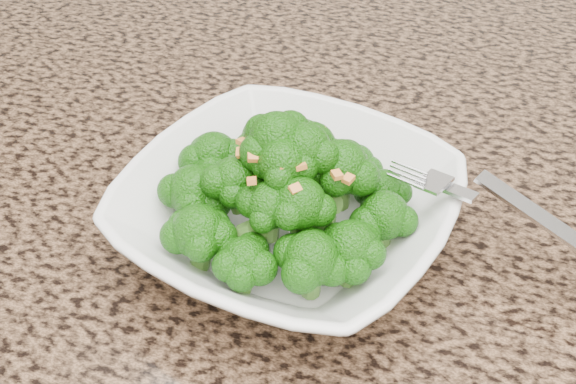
% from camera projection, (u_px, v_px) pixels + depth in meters
% --- Properties ---
extents(granite_counter, '(1.64, 1.04, 0.03)m').
position_uv_depth(granite_counter, '(396.00, 224.00, 0.59)').
color(granite_counter, brown).
rests_on(granite_counter, cabinet).
extents(bowl, '(0.28, 0.28, 0.06)m').
position_uv_depth(bowl, '(288.00, 213.00, 0.54)').
color(bowl, white).
rests_on(bowl, granite_counter).
extents(broccoli_pile, '(0.21, 0.21, 0.07)m').
position_uv_depth(broccoli_pile, '(288.00, 145.00, 0.50)').
color(broccoli_pile, '#185D0A').
rests_on(broccoli_pile, bowl).
extents(garlic_topping, '(0.13, 0.13, 0.01)m').
position_uv_depth(garlic_topping, '(288.00, 99.00, 0.47)').
color(garlic_topping, orange).
rests_on(garlic_topping, broccoli_pile).
extents(fork, '(0.19, 0.10, 0.01)m').
position_uv_depth(fork, '(467.00, 194.00, 0.50)').
color(fork, silver).
rests_on(fork, bowl).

